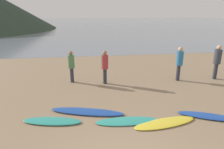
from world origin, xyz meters
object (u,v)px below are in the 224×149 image
object	(u,v)px
surfboard_3	(165,123)
surfboard_4	(209,116)
surfboard_0	(52,121)
person_3	(179,61)
person_0	(71,64)
surfboard_1	(87,112)
surfboard_2	(127,121)
person_1	(217,59)
person_2	(105,65)

from	to	relation	value
surfboard_3	surfboard_4	distance (m)	1.68
surfboard_0	person_3	world-z (taller)	person_3
surfboard_0	person_0	xyz separation A→B (m)	(0.49, 3.85, 0.92)
surfboard_3	person_3	size ratio (longest dim) A/B	1.23
surfboard_1	person_0	distance (m)	3.56
surfboard_2	person_1	bearing A→B (deg)	35.15
surfboard_3	surfboard_1	bearing A→B (deg)	146.68
person_0	surfboard_2	bearing A→B (deg)	-45.64
surfboard_0	surfboard_2	size ratio (longest dim) A/B	0.93
surfboard_1	surfboard_2	size ratio (longest dim) A/B	1.29
person_3	surfboard_0	bearing A→B (deg)	135.08
surfboard_3	person_1	distance (m)	5.99
surfboard_0	surfboard_4	bearing A→B (deg)	6.67
person_3	surfboard_3	bearing A→B (deg)	165.36
person_3	surfboard_1	bearing A→B (deg)	136.66
surfboard_4	surfboard_0	bearing A→B (deg)	-160.24
surfboard_0	surfboard_4	world-z (taller)	surfboard_4
surfboard_0	person_0	size ratio (longest dim) A/B	1.19
surfboard_1	person_3	xyz separation A→B (m)	(4.83, 2.87, 1.00)
person_0	person_3	distance (m)	5.52
surfboard_4	person_0	bearing A→B (deg)	162.97
surfboard_4	person_1	bearing A→B (deg)	78.48
surfboard_2	person_2	distance (m)	3.88
surfboard_3	person_0	xyz separation A→B (m)	(-3.16, 4.47, 0.92)
surfboard_4	person_3	size ratio (longest dim) A/B	1.18
person_0	person_2	world-z (taller)	person_2
person_1	surfboard_3	bearing A→B (deg)	38.93
surfboard_0	person_0	distance (m)	3.99
surfboard_1	person_3	distance (m)	5.70
person_1	person_0	bearing A→B (deg)	-6.84
surfboard_0	person_1	distance (m)	8.76
surfboard_1	person_1	xyz separation A→B (m)	(6.90, 2.81, 1.03)
surfboard_3	person_3	world-z (taller)	person_3
surfboard_4	person_3	bearing A→B (deg)	104.76
surfboard_1	surfboard_3	size ratio (longest dim) A/B	1.23
person_3	surfboard_4	bearing A→B (deg)	-174.07
surfboard_1	person_2	distance (m)	3.24
surfboard_3	person_0	world-z (taller)	person_0
surfboard_2	person_2	world-z (taller)	person_2
surfboard_1	person_0	size ratio (longest dim) A/B	1.65
person_0	person_1	xyz separation A→B (m)	(7.57, -0.57, 0.12)
surfboard_3	person_0	bearing A→B (deg)	115.64
surfboard_3	person_0	size ratio (longest dim) A/B	1.34
person_1	person_2	size ratio (longest dim) A/B	1.10
surfboard_3	person_2	xyz separation A→B (m)	(-1.51, 4.04, 0.95)
surfboard_4	person_3	xyz separation A→B (m)	(0.67, 3.80, 1.00)
surfboard_2	surfboard_3	distance (m)	1.24
person_2	person_3	world-z (taller)	person_3
surfboard_0	surfboard_3	world-z (taller)	surfboard_0
surfboard_4	person_0	world-z (taller)	person_0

